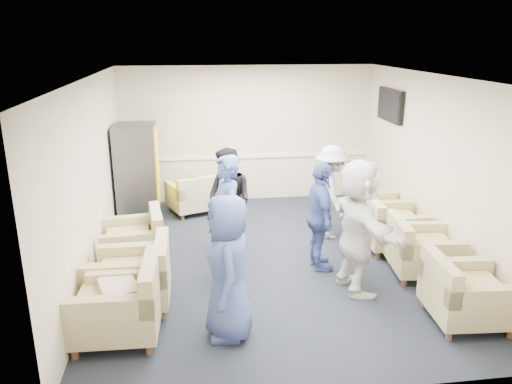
{
  "coord_description": "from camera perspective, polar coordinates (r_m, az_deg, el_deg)",
  "views": [
    {
      "loc": [
        -1.15,
        -6.8,
        3.23
      ],
      "look_at": [
        -0.21,
        0.2,
        1.02
      ],
      "focal_mm": 35.0,
      "sensor_mm": 36.0,
      "label": 1
    }
  ],
  "objects": [
    {
      "name": "floor",
      "position": [
        7.61,
        1.77,
        -7.73
      ],
      "size": [
        6.0,
        6.0,
        0.0
      ],
      "primitive_type": "plane",
      "color": "black",
      "rests_on": "ground"
    },
    {
      "name": "ceiling",
      "position": [
        6.91,
        1.98,
        12.99
      ],
      "size": [
        6.0,
        6.0,
        0.0
      ],
      "primitive_type": "plane",
      "rotation": [
        3.14,
        0.0,
        0.0
      ],
      "color": "white",
      "rests_on": "back_wall"
    },
    {
      "name": "back_wall",
      "position": [
        10.04,
        -0.97,
        6.59
      ],
      "size": [
        5.0,
        0.02,
        2.7
      ],
      "primitive_type": "cube",
      "color": "beige",
      "rests_on": "floor"
    },
    {
      "name": "front_wall",
      "position": [
        4.39,
        8.4,
        -8.15
      ],
      "size": [
        5.0,
        0.02,
        2.7
      ],
      "primitive_type": "cube",
      "color": "beige",
      "rests_on": "floor"
    },
    {
      "name": "left_wall",
      "position": [
        7.18,
        -18.23,
        1.32
      ],
      "size": [
        0.02,
        6.0,
        2.7
      ],
      "primitive_type": "cube",
      "color": "beige",
      "rests_on": "floor"
    },
    {
      "name": "right_wall",
      "position": [
        7.94,
        19.98,
        2.64
      ],
      "size": [
        0.02,
        6.0,
        2.7
      ],
      "primitive_type": "cube",
      "color": "beige",
      "rests_on": "floor"
    },
    {
      "name": "chair_rail",
      "position": [
        10.11,
        -0.94,
        4.07
      ],
      "size": [
        4.98,
        0.04,
        0.06
      ],
      "primitive_type": "cube",
      "color": "silver",
      "rests_on": "back_wall"
    },
    {
      "name": "tv",
      "position": [
        9.39,
        15.07,
        9.57
      ],
      "size": [
        0.1,
        1.0,
        0.58
      ],
      "color": "black",
      "rests_on": "right_wall"
    },
    {
      "name": "armchair_left_near",
      "position": [
        5.85,
        -15.08,
        -12.4
      ],
      "size": [
        0.98,
        0.98,
        0.76
      ],
      "rotation": [
        0.0,
        0.0,
        -1.6
      ],
      "color": "tan",
      "rests_on": "floor"
    },
    {
      "name": "armchair_left_mid",
      "position": [
        6.42,
        -13.44,
        -9.62
      ],
      "size": [
        0.91,
        0.91,
        0.73
      ],
      "rotation": [
        0.0,
        0.0,
        -1.57
      ],
      "color": "tan",
      "rests_on": "floor"
    },
    {
      "name": "armchair_left_far",
      "position": [
        7.53,
        -13.5,
        -5.62
      ],
      "size": [
        0.97,
        0.97,
        0.7
      ],
      "rotation": [
        0.0,
        0.0,
        -1.44
      ],
      "color": "tan",
      "rests_on": "floor"
    },
    {
      "name": "armchair_right_near",
      "position": [
        6.39,
        22.58,
        -10.84
      ],
      "size": [
        0.93,
        0.93,
        0.7
      ],
      "rotation": [
        0.0,
        0.0,
        1.5
      ],
      "color": "tan",
      "rests_on": "floor"
    },
    {
      "name": "armchair_right_midnear",
      "position": [
        7.4,
        18.14,
        -6.45
      ],
      "size": [
        0.97,
        0.97,
        0.7
      ],
      "rotation": [
        0.0,
        0.0,
        1.45
      ],
      "color": "tan",
      "rests_on": "floor"
    },
    {
      "name": "armchair_right_midfar",
      "position": [
        8.15,
        14.98,
        -3.89
      ],
      "size": [
        0.9,
        0.9,
        0.71
      ],
      "rotation": [
        0.0,
        0.0,
        1.56
      ],
      "color": "tan",
      "rests_on": "floor"
    },
    {
      "name": "armchair_right_far",
      "position": [
        8.81,
        13.51,
        -2.36
      ],
      "size": [
        0.87,
        0.87,
        0.65
      ],
      "rotation": [
        0.0,
        0.0,
        1.5
      ],
      "color": "tan",
      "rests_on": "floor"
    },
    {
      "name": "armchair_corner",
      "position": [
        9.52,
        -7.23,
        -0.55
      ],
      "size": [
        1.04,
        1.04,
        0.64
      ],
      "rotation": [
        0.0,
        0.0,
        3.52
      ],
      "color": "tan",
      "rests_on": "floor"
    },
    {
      "name": "vending_machine",
      "position": [
        9.11,
        -13.35,
        2.01
      ],
      "size": [
        0.72,
        0.84,
        1.77
      ],
      "color": "#54535B",
      "rests_on": "floor"
    },
    {
      "name": "backpack",
      "position": [
        6.75,
        -11.37,
        -9.25
      ],
      "size": [
        0.33,
        0.28,
        0.46
      ],
      "rotation": [
        0.0,
        0.0,
        -0.4
      ],
      "color": "black",
      "rests_on": "floor"
    },
    {
      "name": "pillow",
      "position": [
        5.77,
        -15.4,
        -10.71
      ],
      "size": [
        0.51,
        0.59,
        0.14
      ],
      "primitive_type": "cube",
      "rotation": [
        0.0,
        0.0,
        -1.24
      ],
      "color": "beige",
      "rests_on": "armchair_left_near"
    },
    {
      "name": "person_front_left",
      "position": [
        5.47,
        -3.21,
        -8.65
      ],
      "size": [
        0.54,
        0.82,
        1.66
      ],
      "primitive_type": "imported",
      "rotation": [
        0.0,
        0.0,
        -1.59
      ],
      "color": "#3E5195",
      "rests_on": "floor"
    },
    {
      "name": "person_mid_left",
      "position": [
        6.67,
        -3.41,
        -3.22
      ],
      "size": [
        0.54,
        0.72,
        1.77
      ],
      "primitive_type": "imported",
      "rotation": [
        0.0,
        0.0,
        -1.37
      ],
      "color": "#3E5195",
      "rests_on": "floor"
    },
    {
      "name": "person_back_left",
      "position": [
        7.64,
        -3.1,
        -1.05
      ],
      "size": [
        0.98,
        1.0,
        1.63
      ],
      "primitive_type": "imported",
      "rotation": [
        0.0,
        0.0,
        -0.87
      ],
      "color": "black",
      "rests_on": "floor"
    },
    {
      "name": "person_back_right",
      "position": [
        8.28,
        8.59,
        -0.04
      ],
      "size": [
        0.6,
        1.01,
        1.56
      ],
      "primitive_type": "imported",
      "rotation": [
        0.0,
        0.0,
        1.59
      ],
      "color": "beige",
      "rests_on": "floor"
    },
    {
      "name": "person_mid_right",
      "position": [
        7.1,
        7.35,
        -2.84
      ],
      "size": [
        0.39,
        0.93,
        1.59
      ],
      "primitive_type": "imported",
      "rotation": [
        0.0,
        0.0,
        1.58
      ],
      "color": "#3E5195",
      "rests_on": "floor"
    },
    {
      "name": "person_front_right",
      "position": [
        6.54,
        11.61,
        -3.91
      ],
      "size": [
        0.7,
        1.7,
        1.79
      ],
      "primitive_type": "imported",
      "rotation": [
        0.0,
        0.0,
        1.68
      ],
      "color": "white",
      "rests_on": "floor"
    }
  ]
}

